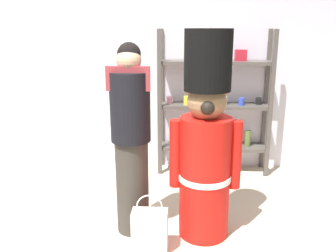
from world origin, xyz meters
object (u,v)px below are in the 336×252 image
at_px(person_shopper, 131,139).
at_px(teddy_bear_guard, 206,145).
at_px(shopping_bag, 150,230).
at_px(merchandise_shelf, 214,104).

bearing_deg(person_shopper, teddy_bear_guard, -2.51).
height_order(person_shopper, shopping_bag, person_shopper).
bearing_deg(merchandise_shelf, person_shopper, -118.85).
relative_size(person_shopper, shopping_bag, 3.33).
xyz_separation_m(teddy_bear_guard, shopping_bag, (-0.45, -0.29, -0.65)).
xyz_separation_m(teddy_bear_guard, person_shopper, (-0.64, 0.03, 0.04)).
height_order(teddy_bear_guard, person_shopper, teddy_bear_guard).
xyz_separation_m(merchandise_shelf, teddy_bear_guard, (-0.16, -1.49, -0.05)).
xyz_separation_m(person_shopper, shopping_bag, (0.19, -0.32, -0.69)).
bearing_deg(shopping_bag, merchandise_shelf, 70.90).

